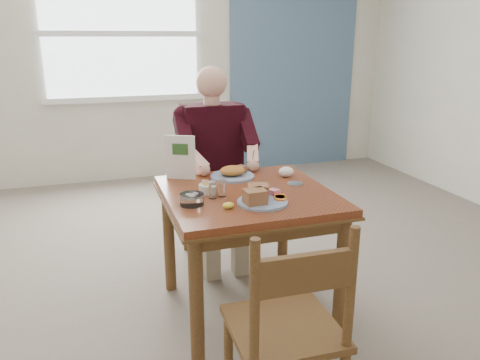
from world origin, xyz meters
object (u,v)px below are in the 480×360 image
object	(u,v)px
table	(248,210)
chair_far	(212,194)
chair_near	(288,332)
far_plate	(233,173)
diner	(215,152)
near_plate	(260,197)

from	to	relation	value
table	chair_far	bearing A→B (deg)	90.00
chair_near	far_plate	distance (m)	1.23
chair_far	chair_near	world-z (taller)	same
diner	chair_far	bearing A→B (deg)	90.01
chair_far	near_plate	distance (m)	1.04
chair_near	near_plate	world-z (taller)	chair_near
near_plate	far_plate	size ratio (longest dim) A/B	0.85
chair_far	far_plate	size ratio (longest dim) A/B	2.78
table	diner	xyz separation A→B (m)	(0.00, 0.71, 0.17)
chair_near	far_plate	world-z (taller)	chair_near
table	near_plate	distance (m)	0.24
chair_near	near_plate	bearing A→B (deg)	78.60
chair_far	near_plate	xyz separation A→B (m)	(-0.00, -0.99, 0.30)
chair_far	far_plate	distance (m)	0.59
table	chair_far	distance (m)	0.81
table	chair_far	world-z (taller)	chair_far
table	far_plate	size ratio (longest dim) A/B	2.70
diner	far_plate	distance (m)	0.42
near_plate	table	bearing A→B (deg)	89.98
chair_near	diner	size ratio (longest dim) A/B	0.69
chair_near	diner	distance (m)	1.65
chair_far	chair_near	distance (m)	1.70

